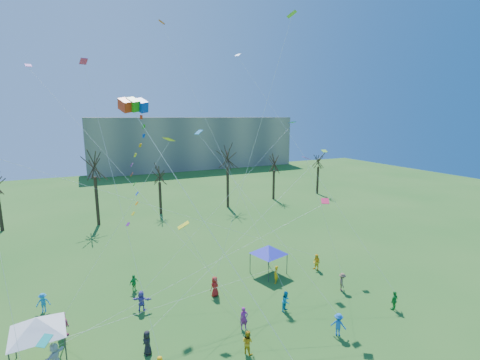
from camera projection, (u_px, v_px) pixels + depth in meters
name	position (u px, v px, depth m)	size (l,w,h in m)	color
distant_building	(193.00, 143.00, 100.98)	(60.00, 14.00, 15.00)	gray
bare_tree_row	(160.00, 171.00, 52.04)	(67.78, 8.61, 10.93)	black
big_box_kite	(140.00, 172.00, 20.49)	(4.23, 5.18, 17.43)	red
canopy_tent_white	(37.00, 325.00, 20.54)	(4.32, 4.32, 3.25)	#3F3F44
canopy_tent_blue	(269.00, 249.00, 32.72)	(3.82, 3.82, 2.96)	#3F3F44
festival_crowd	(202.00, 312.00, 25.16)	(26.52, 13.54, 1.81)	red
small_kites_aloft	(204.00, 142.00, 26.22)	(30.29, 21.85, 34.98)	#EFAD0C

